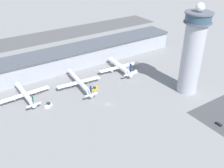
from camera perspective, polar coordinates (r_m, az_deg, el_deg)
name	(u,v)px	position (r m, az deg, el deg)	size (l,w,h in m)	color
ground_plane	(108,105)	(173.75, -0.84, -4.71)	(1000.00, 1000.00, 0.00)	gray
terminal_building	(66,59)	(224.61, -10.53, 5.69)	(220.72, 25.00, 17.12)	#A3A8B2
runway_strip	(34,39)	(307.95, -17.32, 9.76)	(331.07, 44.00, 0.01)	#515154
control_tower	(193,52)	(184.17, 17.95, 7.00)	(18.61, 18.61, 65.02)	#ADB2BC
airplane_gate_alpha	(25,94)	(187.99, -19.25, -2.23)	(36.75, 36.03, 11.50)	silver
airplane_gate_bravo	(79,82)	(193.94, -7.44, 0.43)	(35.29, 44.95, 11.55)	silver
airplane_gate_charlie	(120,67)	(216.48, 1.86, 3.97)	(39.01, 35.66, 13.79)	white
service_truck_catering	(48,105)	(176.51, -14.35, -4.75)	(6.14, 5.43, 3.01)	black
service_truck_fuel	(133,71)	(217.12, 4.93, 2.95)	(6.52, 3.58, 2.46)	black
service_truck_baggage	(95,89)	(190.62, -3.96, -1.06)	(6.37, 5.64, 2.63)	black
car_grey_coupe	(219,124)	(169.01, 23.17, -8.40)	(1.75, 4.17, 1.48)	black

